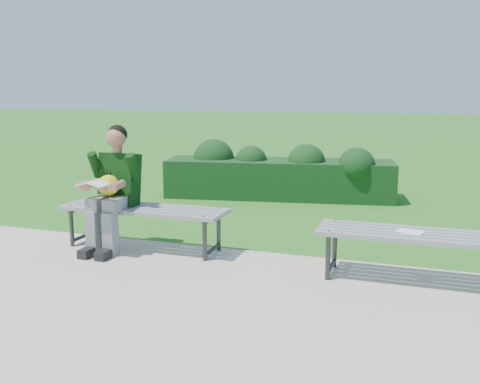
# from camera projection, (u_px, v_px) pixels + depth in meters

# --- Properties ---
(ground) EXTENTS (80.00, 80.00, 0.00)m
(ground) POSITION_uv_depth(u_px,v_px,m) (241.00, 251.00, 5.70)
(ground) COLOR #216A1B
(ground) RESTS_ON ground
(walkway) EXTENTS (30.00, 3.50, 0.02)m
(walkway) POSITION_uv_depth(u_px,v_px,m) (167.00, 314.00, 4.07)
(walkway) COLOR #B6A797
(walkway) RESTS_ON ground
(hedge) EXTENTS (3.71, 1.49, 0.91)m
(hedge) POSITION_uv_depth(u_px,v_px,m) (277.00, 174.00, 8.60)
(hedge) COLOR #133F10
(hedge) RESTS_ON ground
(bench_left) EXTENTS (1.80, 0.50, 0.46)m
(bench_left) POSITION_uv_depth(u_px,v_px,m) (144.00, 212.00, 5.67)
(bench_left) COLOR slate
(bench_left) RESTS_ON walkway
(bench_right) EXTENTS (1.80, 0.50, 0.46)m
(bench_right) POSITION_uv_depth(u_px,v_px,m) (422.00, 239.00, 4.64)
(bench_right) COLOR slate
(bench_right) RESTS_ON walkway
(seated_boy) EXTENTS (0.56, 0.76, 1.31)m
(seated_boy) POSITION_uv_depth(u_px,v_px,m) (113.00, 184.00, 5.63)
(seated_boy) COLOR gray
(seated_boy) RESTS_ON walkway
(paper_sheet) EXTENTS (0.26, 0.22, 0.01)m
(paper_sheet) POSITION_uv_depth(u_px,v_px,m) (410.00, 232.00, 4.66)
(paper_sheet) COLOR white
(paper_sheet) RESTS_ON bench_right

